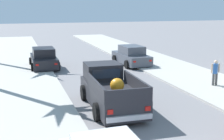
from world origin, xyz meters
The scene contains 8 objects.
sidewalk_left centered at (-5.43, 12.00, 0.06)m, with size 4.67×60.00×0.12m, color #B2AFA8.
sidewalk_right centered at (5.43, 12.00, 0.06)m, with size 4.67×60.00×0.12m, color #B2AFA8.
curb_left centered at (-4.49, 12.00, 0.05)m, with size 0.16×60.00×0.10m, color silver.
curb_right centered at (4.49, 12.00, 0.05)m, with size 0.16×60.00×0.10m, color silver.
pickup_truck centered at (-1.44, 7.70, 0.78)m, with size 2.33×5.27×1.80m.
car_left_near centered at (-3.53, 17.80, 0.71)m, with size 2.03×4.26×1.54m.
car_right_near centered at (3.21, 17.00, 0.71)m, with size 2.16×4.32×1.54m.
pedestrian centered at (5.33, 9.15, 0.91)m, with size 0.57×0.43×1.59m.
Camera 1 is at (-5.47, -5.38, 4.61)m, focal length 49.11 mm.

